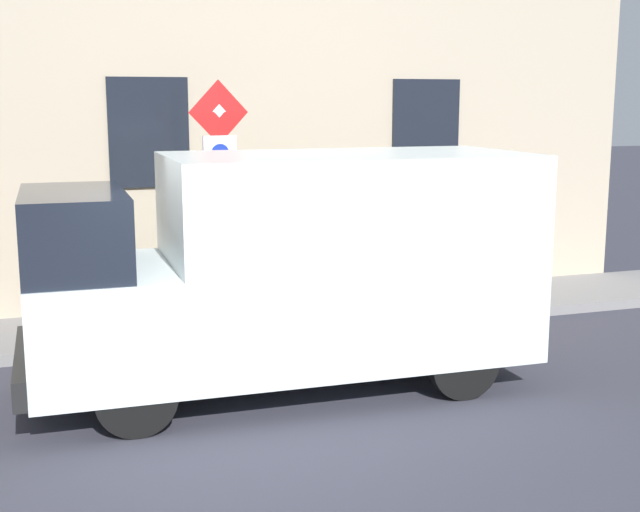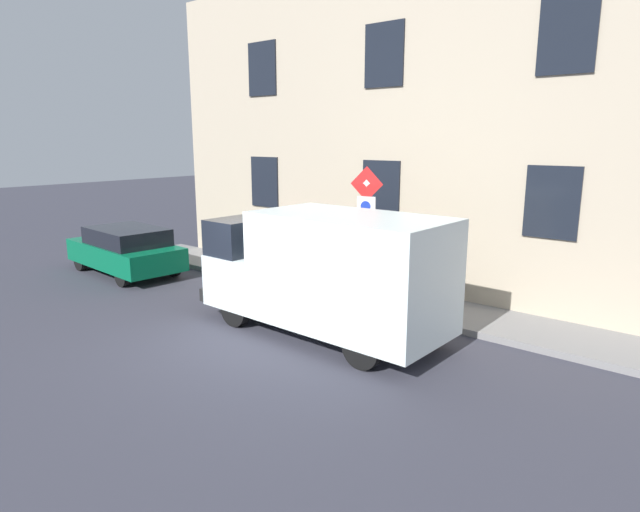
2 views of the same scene
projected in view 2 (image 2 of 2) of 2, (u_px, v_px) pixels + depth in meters
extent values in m
plane|color=#353541|center=(252.00, 337.00, 10.77)|extent=(80.00, 80.00, 0.00)
cube|color=gray|center=(359.00, 294.00, 13.54)|extent=(1.79, 17.24, 0.14)
cube|color=#BBAA91|center=(390.00, 131.00, 13.62)|extent=(0.70, 15.24, 8.16)
cube|color=black|center=(552.00, 202.00, 11.05)|extent=(0.06, 1.10, 1.50)
cube|color=black|center=(381.00, 190.00, 13.66)|extent=(0.06, 1.10, 1.50)
cube|color=black|center=(265.00, 182.00, 16.27)|extent=(0.06, 1.10, 1.50)
cube|color=black|center=(568.00, 34.00, 10.35)|extent=(0.06, 1.10, 1.50)
cube|color=black|center=(384.00, 55.00, 12.96)|extent=(0.06, 1.10, 1.50)
cube|color=black|center=(262.00, 69.00, 15.57)|extent=(0.06, 1.10, 1.50)
cylinder|color=#474C47|center=(367.00, 239.00, 12.32)|extent=(0.09, 0.09, 3.01)
pyramid|color=silver|center=(366.00, 184.00, 11.99)|extent=(0.14, 0.50, 0.50)
pyramid|color=red|center=(366.00, 184.00, 11.99)|extent=(0.13, 0.55, 0.56)
cube|color=white|center=(366.00, 209.00, 12.12)|extent=(0.13, 0.44, 0.56)
cylinder|color=#1933B2|center=(366.00, 206.00, 12.09)|extent=(0.06, 0.24, 0.24)
cube|color=silver|center=(350.00, 271.00, 10.29)|extent=(2.07, 3.83, 2.18)
cube|color=silver|center=(258.00, 276.00, 12.06)|extent=(2.02, 1.44, 1.10)
cube|color=black|center=(250.00, 236.00, 12.00)|extent=(1.94, 1.01, 0.84)
cube|color=black|center=(236.00, 286.00, 12.61)|extent=(2.00, 0.20, 0.28)
cylinder|color=black|center=(235.00, 309.00, 11.36)|extent=(0.23, 0.76, 0.76)
cylinder|color=black|center=(293.00, 291.00, 12.66)|extent=(0.23, 0.76, 0.76)
cylinder|color=black|center=(363.00, 347.00, 9.24)|extent=(0.23, 0.76, 0.76)
cylinder|color=black|center=(415.00, 322.00, 10.55)|extent=(0.23, 0.76, 0.76)
cube|color=#08623D|center=(125.00, 254.00, 15.77)|extent=(2.02, 4.11, 0.64)
cube|color=black|center=(127.00, 238.00, 15.52)|extent=(1.77, 2.50, 0.60)
cylinder|color=black|center=(81.00, 261.00, 16.16)|extent=(0.22, 0.61, 0.60)
cylinder|color=black|center=(129.00, 253.00, 17.26)|extent=(0.22, 0.61, 0.60)
cylinder|color=black|center=(122.00, 276.00, 14.39)|extent=(0.22, 0.61, 0.60)
cylinder|color=black|center=(173.00, 266.00, 15.49)|extent=(0.22, 0.61, 0.60)
torus|color=black|center=(405.00, 283.00, 13.03)|extent=(0.18, 0.66, 0.65)
torus|color=black|center=(445.00, 291.00, 12.37)|extent=(0.18, 0.66, 0.65)
cylinder|color=purple|center=(418.00, 277.00, 12.77)|extent=(0.04, 0.60, 0.60)
cylinder|color=purple|center=(421.00, 266.00, 12.67)|extent=(0.04, 0.73, 0.07)
cylinder|color=purple|center=(431.00, 280.00, 12.55)|extent=(0.04, 0.19, 0.55)
cylinder|color=purple|center=(436.00, 291.00, 12.51)|extent=(0.04, 0.43, 0.12)
cylinder|color=purple|center=(407.00, 273.00, 12.96)|extent=(0.04, 0.09, 0.50)
cube|color=black|center=(435.00, 268.00, 12.44)|extent=(0.08, 0.20, 0.06)
cylinder|color=#262626|center=(408.00, 261.00, 12.88)|extent=(0.46, 0.03, 0.03)
torus|color=black|center=(372.00, 278.00, 13.53)|extent=(0.26, 0.68, 0.65)
torus|color=black|center=(411.00, 283.00, 13.00)|extent=(0.26, 0.68, 0.65)
cylinder|color=#1959B2|center=(385.00, 271.00, 13.32)|extent=(0.12, 0.60, 0.60)
cylinder|color=#1959B2|center=(388.00, 261.00, 13.22)|extent=(0.14, 0.72, 0.07)
cylinder|color=#1959B2|center=(398.00, 274.00, 13.14)|extent=(0.06, 0.19, 0.55)
cylinder|color=#1959B2|center=(403.00, 284.00, 13.12)|extent=(0.10, 0.43, 0.12)
cylinder|color=#1959B2|center=(373.00, 268.00, 13.47)|extent=(0.05, 0.09, 0.50)
cube|color=black|center=(402.00, 262.00, 13.04)|extent=(0.11, 0.21, 0.06)
cylinder|color=#262626|center=(375.00, 257.00, 13.39)|extent=(0.46, 0.10, 0.03)
torus|color=black|center=(344.00, 272.00, 14.13)|extent=(0.22, 0.67, 0.66)
torus|color=black|center=(379.00, 277.00, 13.55)|extent=(0.22, 0.67, 0.66)
cylinder|color=#29873B|center=(355.00, 266.00, 13.90)|extent=(0.09, 0.60, 0.60)
cylinder|color=#29873B|center=(358.00, 256.00, 13.80)|extent=(0.10, 0.73, 0.07)
cylinder|color=#29873B|center=(367.00, 268.00, 13.70)|extent=(0.05, 0.19, 0.55)
cylinder|color=#29873B|center=(372.00, 278.00, 13.67)|extent=(0.07, 0.43, 0.12)
cylinder|color=#29873B|center=(345.00, 263.00, 14.06)|extent=(0.04, 0.09, 0.50)
cube|color=black|center=(370.00, 257.00, 13.59)|extent=(0.10, 0.21, 0.06)
cylinder|color=#262626|center=(346.00, 252.00, 13.99)|extent=(0.46, 0.07, 0.03)
cylinder|color=#262B47|center=(278.00, 260.00, 15.07)|extent=(0.16, 0.16, 0.85)
cylinder|color=#262B47|center=(284.00, 259.00, 15.18)|extent=(0.16, 0.16, 0.85)
cube|color=#B81E39|center=(281.00, 234.00, 14.97)|extent=(0.44, 0.34, 0.62)
sphere|color=#936B4C|center=(280.00, 218.00, 14.87)|extent=(0.22, 0.22, 0.22)
cylinder|color=#2D5133|center=(319.00, 272.00, 13.57)|extent=(0.44, 0.44, 0.90)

